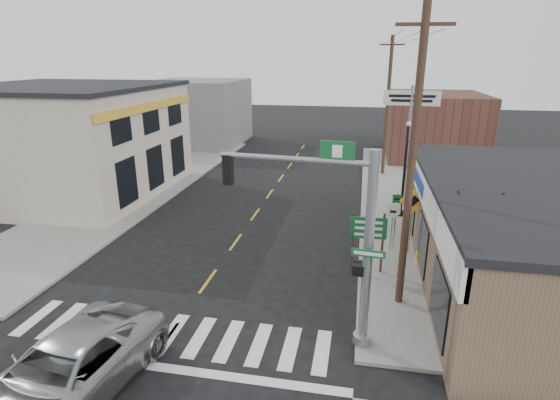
% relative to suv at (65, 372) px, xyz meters
% --- Properties ---
extents(ground, '(140.00, 140.00, 0.00)m').
position_rel_suv_xyz_m(ground, '(1.45, 2.79, -0.85)').
color(ground, black).
rests_on(ground, ground).
extents(sidewalk_right, '(6.00, 38.00, 0.13)m').
position_rel_suv_xyz_m(sidewalk_right, '(10.45, 15.79, -0.79)').
color(sidewalk_right, slate).
rests_on(sidewalk_right, ground).
extents(sidewalk_left, '(6.00, 38.00, 0.13)m').
position_rel_suv_xyz_m(sidewalk_left, '(-7.55, 15.79, -0.79)').
color(sidewalk_left, slate).
rests_on(sidewalk_left, ground).
extents(center_line, '(0.12, 56.00, 0.01)m').
position_rel_suv_xyz_m(center_line, '(1.45, 10.79, -0.85)').
color(center_line, gold).
rests_on(center_line, ground).
extents(crosswalk, '(11.00, 2.20, 0.01)m').
position_rel_suv_xyz_m(crosswalk, '(1.45, 3.19, -0.85)').
color(crosswalk, silver).
rests_on(crosswalk, ground).
extents(left_building, '(12.00, 12.00, 6.80)m').
position_rel_suv_xyz_m(left_building, '(-11.55, 16.79, 2.55)').
color(left_building, '#BBAF9C').
rests_on(left_building, ground).
extents(bldg_distant_right, '(8.00, 10.00, 5.60)m').
position_rel_suv_xyz_m(bldg_distant_right, '(13.45, 32.79, 1.95)').
color(bldg_distant_right, '#543126').
rests_on(bldg_distant_right, ground).
extents(bldg_distant_left, '(9.00, 10.00, 6.40)m').
position_rel_suv_xyz_m(bldg_distant_left, '(-9.55, 34.79, 2.35)').
color(bldg_distant_left, slate).
rests_on(bldg_distant_left, ground).
extents(suv, '(3.67, 6.47, 1.70)m').
position_rel_suv_xyz_m(suv, '(0.00, 0.00, 0.00)').
color(suv, '#9B9DA0').
rests_on(suv, ground).
extents(traffic_signal_pole, '(5.02, 0.38, 6.36)m').
position_rel_suv_xyz_m(traffic_signal_pole, '(6.90, 3.70, 3.06)').
color(traffic_signal_pole, gray).
rests_on(traffic_signal_pole, sidewalk_right).
extents(guide_sign, '(1.48, 0.13, 2.59)m').
position_rel_suv_xyz_m(guide_sign, '(7.75, 8.67, 0.96)').
color(guide_sign, '#432D1F').
rests_on(guide_sign, sidewalk_right).
extents(fire_hydrant, '(0.20, 0.20, 0.64)m').
position_rel_suv_xyz_m(fire_hydrant, '(9.95, 9.74, -0.38)').
color(fire_hydrant, yellow).
rests_on(fire_hydrant, sidewalk_right).
extents(ped_crossing_sign, '(1.18, 0.08, 3.04)m').
position_rel_suv_xyz_m(ped_crossing_sign, '(9.65, 10.93, 1.34)').
color(ped_crossing_sign, gray).
rests_on(ped_crossing_sign, sidewalk_right).
extents(lamp_post, '(0.69, 0.54, 5.31)m').
position_rel_suv_xyz_m(lamp_post, '(9.71, 15.80, 2.36)').
color(lamp_post, black).
rests_on(lamp_post, sidewalk_right).
extents(dance_center_sign, '(3.27, 0.20, 6.95)m').
position_rel_suv_xyz_m(dance_center_sign, '(10.01, 19.14, 4.50)').
color(dance_center_sign, gray).
rests_on(dance_center_sign, sidewalk_right).
extents(bare_tree, '(2.45, 2.45, 4.91)m').
position_rel_suv_xyz_m(bare_tree, '(11.40, 7.09, 3.14)').
color(bare_tree, black).
rests_on(bare_tree, sidewalk_right).
extents(shrub_front, '(1.46, 1.46, 1.09)m').
position_rel_suv_xyz_m(shrub_front, '(10.80, 7.98, -0.17)').
color(shrub_front, '#1B3D16').
rests_on(shrub_front, sidewalk_right).
extents(shrub_back, '(1.21, 1.21, 0.91)m').
position_rel_suv_xyz_m(shrub_back, '(10.89, 11.76, -0.27)').
color(shrub_back, black).
rests_on(shrub_back, sidewalk_right).
extents(utility_pole_near, '(1.77, 0.26, 10.16)m').
position_rel_suv_xyz_m(utility_pole_near, '(8.95, 6.48, 4.49)').
color(utility_pole_near, '#4B3B21').
rests_on(utility_pole_near, sidewalk_right).
extents(utility_pole_far, '(1.74, 0.26, 9.99)m').
position_rel_suv_xyz_m(utility_pole_far, '(8.95, 25.18, 4.40)').
color(utility_pole_far, '#42251B').
rests_on(utility_pole_far, sidewalk_right).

